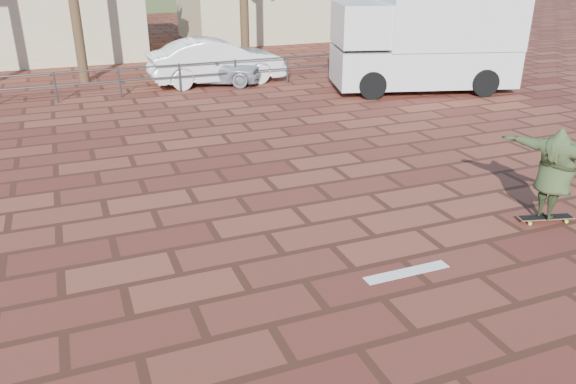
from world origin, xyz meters
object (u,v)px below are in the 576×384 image
object	(u,v)px
longboard	(546,218)
campervan	(425,41)
car_white	(217,61)
car_silver	(208,66)
skateboarder	(554,174)

from	to	relation	value
longboard	campervan	world-z (taller)	campervan
car_white	car_silver	bearing A→B (deg)	89.00
campervan	car_white	bearing A→B (deg)	165.76
campervan	car_silver	xyz separation A→B (m)	(-6.77, 3.72, -1.00)
longboard	skateboarder	size ratio (longest dim) A/B	0.50
skateboarder	campervan	world-z (taller)	campervan
longboard	campervan	xyz separation A→B (m)	(4.06, 9.90, 1.59)
campervan	car_white	xyz separation A→B (m)	(-6.44, 3.72, -0.86)
campervan	longboard	bearing A→B (deg)	-96.50
campervan	car_white	world-z (taller)	campervan
car_silver	car_white	distance (m)	0.36
skateboarder	car_silver	size ratio (longest dim) A/B	0.52
skateboarder	longboard	bearing A→B (deg)	-18.63
car_silver	campervan	bearing A→B (deg)	-93.47
longboard	skateboarder	bearing A→B (deg)	-74.76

